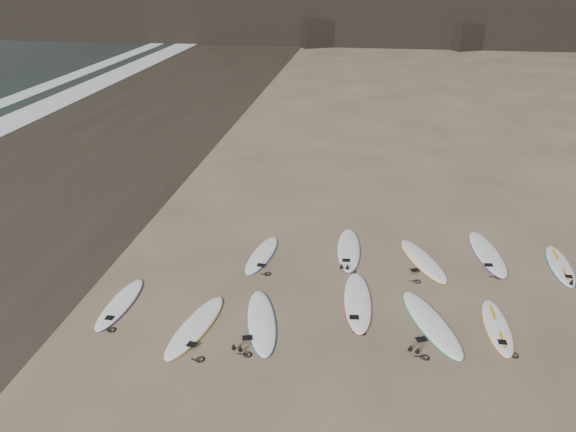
% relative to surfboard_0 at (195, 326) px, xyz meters
% --- Properties ---
extents(ground, '(240.00, 240.00, 0.00)m').
position_rel_surfboard_0_xyz_m(ground, '(3.85, 1.21, -0.05)').
color(ground, '#897559').
rests_on(ground, ground).
extents(wet_sand, '(12.00, 200.00, 0.01)m').
position_rel_surfboard_0_xyz_m(wet_sand, '(-9.15, 11.21, -0.04)').
color(wet_sand, '#383026').
rests_on(wet_sand, ground).
extents(surfboard_0, '(1.11, 2.67, 0.09)m').
position_rel_surfboard_0_xyz_m(surfboard_0, '(0.00, 0.00, 0.00)').
color(surfboard_0, white).
rests_on(surfboard_0, ground).
extents(surfboard_1, '(1.27, 2.72, 0.10)m').
position_rel_surfboard_0_xyz_m(surfboard_1, '(1.47, 0.41, 0.00)').
color(surfboard_1, white).
rests_on(surfboard_1, ground).
extents(surfboard_2, '(0.85, 2.77, 0.10)m').
position_rel_surfboard_0_xyz_m(surfboard_2, '(3.65, 1.58, 0.00)').
color(surfboard_2, white).
rests_on(surfboard_2, ground).
extents(surfboard_3, '(1.63, 2.83, 0.10)m').
position_rel_surfboard_0_xyz_m(surfboard_3, '(5.37, 0.91, 0.00)').
color(surfboard_3, white).
rests_on(surfboard_3, ground).
extents(surfboard_4, '(0.57, 2.25, 0.08)m').
position_rel_surfboard_0_xyz_m(surfboard_4, '(6.86, 1.00, -0.01)').
color(surfboard_4, white).
rests_on(surfboard_4, ground).
extents(surfboard_5, '(0.88, 2.40, 0.08)m').
position_rel_surfboard_0_xyz_m(surfboard_5, '(0.87, 3.59, -0.00)').
color(surfboard_5, white).
rests_on(surfboard_5, ground).
extents(surfboard_6, '(0.78, 2.72, 0.10)m').
position_rel_surfboard_0_xyz_m(surfboard_6, '(3.30, 4.28, 0.00)').
color(surfboard_6, white).
rests_on(surfboard_6, ground).
extents(surfboard_7, '(1.54, 2.62, 0.09)m').
position_rel_surfboard_0_xyz_m(surfboard_7, '(5.40, 3.92, -0.00)').
color(surfboard_7, white).
rests_on(surfboard_7, ground).
extents(surfboard_8, '(1.03, 2.86, 0.10)m').
position_rel_surfboard_0_xyz_m(surfboard_8, '(7.24, 4.60, 0.00)').
color(surfboard_8, white).
rests_on(surfboard_8, ground).
extents(surfboard_9, '(0.67, 2.37, 0.08)m').
position_rel_surfboard_0_xyz_m(surfboard_9, '(9.11, 4.18, -0.00)').
color(surfboard_9, white).
rests_on(surfboard_9, ground).
extents(surfboard_11, '(0.65, 2.35, 0.08)m').
position_rel_surfboard_0_xyz_m(surfboard_11, '(-2.10, 0.63, -0.00)').
color(surfboard_11, white).
rests_on(surfboard_11, ground).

